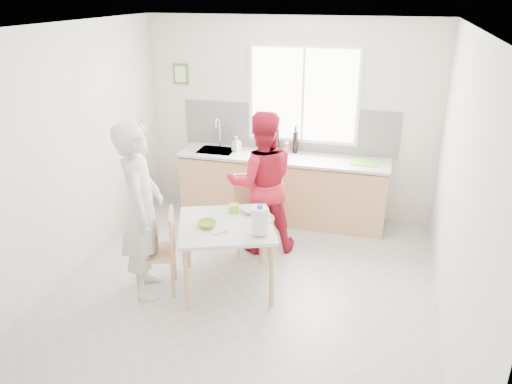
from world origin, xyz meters
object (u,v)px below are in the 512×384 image
chair_left (162,248)px  bowl_green (207,224)px  chair_far (252,209)px  bowl_white (252,210)px  person_red (262,183)px  person_white (141,211)px  milk_jug (260,220)px  wine_bottle_a (277,140)px  wine_bottle_b (295,142)px  dining_table (226,230)px

chair_left → bowl_green: 0.56m
bowl_green → chair_far: bearing=79.6°
chair_left → bowl_white: chair_left is taller
person_red → chair_left: bearing=35.0°
person_white → milk_jug: (1.20, 0.18, -0.03)m
person_white → bowl_green: 0.67m
milk_jug → wine_bottle_a: size_ratio=0.92×
chair_left → person_white: 0.47m
person_white → milk_jug: person_white is taller
milk_jug → wine_bottle_b: size_ratio=0.98×
chair_far → bowl_white: (0.17, -0.55, 0.25)m
bowl_green → bowl_white: bearing=52.8°
chair_far → wine_bottle_b: 1.29m
person_red → wine_bottle_a: size_ratio=5.42×
bowl_white → wine_bottle_a: size_ratio=0.70×
dining_table → person_white: (-0.79, -0.32, 0.27)m
wine_bottle_a → wine_bottle_b: bearing=3.4°
milk_jug → dining_table: bearing=139.0°
person_red → bowl_green: person_red is taller
wine_bottle_a → wine_bottle_b: 0.26m
chair_left → bowl_green: (0.47, 0.13, 0.28)m
chair_left → dining_table: bearing=90.0°
person_red → bowl_white: bearing=73.0°
person_red → bowl_white: (0.05, -0.58, -0.10)m
bowl_white → milk_jug: milk_jug is taller
wine_bottle_a → chair_left: bearing=-107.1°
chair_far → wine_bottle_b: wine_bottle_b is taller
chair_left → person_red: person_red is taller
dining_table → wine_bottle_b: (0.32, 2.02, 0.41)m
person_red → wine_bottle_b: bearing=-121.3°
dining_table → chair_left: (-0.63, -0.25, -0.17)m
person_red → milk_jug: 1.10m
chair_left → person_red: size_ratio=0.52×
dining_table → wine_bottle_b: size_ratio=4.17×
person_red → wine_bottle_a: person_red is taller
chair_left → milk_jug: milk_jug is taller
person_white → wine_bottle_a: size_ratio=5.82×
chair_left → bowl_green: size_ratio=4.73×
bowl_white → chair_far: bearing=106.8°
bowl_white → milk_jug: size_ratio=0.77×
wine_bottle_b → wine_bottle_a: bearing=-176.6°
wine_bottle_b → person_white: bearing=-115.4°
person_white → milk_jug: size_ratio=6.35×
chair_left → chair_far: chair_far is taller
dining_table → person_white: size_ratio=0.67×
chair_far → person_red: size_ratio=0.54×
chair_left → bowl_green: bearing=84.1°
dining_table → chair_far: bearing=88.8°
chair_left → milk_jug: 1.12m
person_white → person_red: (0.93, 1.24, -0.06)m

